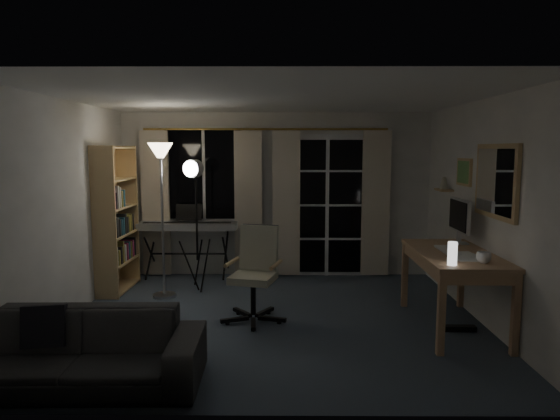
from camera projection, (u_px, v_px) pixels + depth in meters
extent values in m
cube|color=#373F50|center=(273.00, 320.00, 5.50)|extent=(4.50, 4.00, 0.02)
cube|color=white|center=(204.00, 174.00, 7.29)|extent=(1.20, 0.06, 1.40)
cube|color=black|center=(204.00, 174.00, 7.26)|extent=(1.10, 0.02, 1.30)
cube|color=white|center=(204.00, 174.00, 7.25)|extent=(0.04, 0.03, 1.30)
cube|color=white|center=(327.00, 207.00, 7.34)|extent=(1.32, 0.06, 2.11)
cube|color=black|center=(307.00, 207.00, 7.31)|extent=(0.55, 0.02, 1.95)
cube|color=black|center=(348.00, 207.00, 7.30)|extent=(0.55, 0.02, 1.95)
cube|color=white|center=(327.00, 207.00, 7.30)|extent=(0.05, 0.04, 2.05)
cube|color=white|center=(327.00, 239.00, 7.35)|extent=(1.15, 0.03, 0.03)
cube|color=white|center=(327.00, 205.00, 7.29)|extent=(1.15, 0.03, 0.03)
cube|color=white|center=(328.00, 171.00, 7.23)|extent=(1.15, 0.03, 0.03)
cylinder|color=gold|center=(265.00, 129.00, 7.12)|extent=(3.50, 0.03, 0.03)
cube|color=beige|center=(156.00, 204.00, 7.25)|extent=(0.40, 0.07, 2.10)
cube|color=beige|center=(248.00, 204.00, 7.24)|extent=(0.40, 0.07, 2.10)
cube|color=beige|center=(286.00, 204.00, 7.23)|extent=(0.40, 0.07, 2.10)
cube|color=beige|center=(376.00, 204.00, 7.22)|extent=(0.40, 0.07, 2.10)
cube|color=tan|center=(104.00, 224.00, 6.12)|extent=(0.31, 0.04, 1.91)
cube|color=tan|center=(127.00, 215.00, 6.98)|extent=(0.31, 0.04, 1.91)
cube|color=tan|center=(106.00, 219.00, 6.55)|extent=(0.05, 0.86, 1.91)
cube|color=tan|center=(119.00, 287.00, 6.66)|extent=(0.33, 0.87, 0.02)
cube|color=tan|center=(118.00, 262.00, 6.62)|extent=(0.33, 0.87, 0.02)
cube|color=tan|center=(117.00, 235.00, 6.57)|extent=(0.33, 0.87, 0.02)
cube|color=tan|center=(116.00, 207.00, 6.53)|extent=(0.33, 0.87, 0.02)
cube|color=tan|center=(115.00, 180.00, 6.49)|extent=(0.33, 0.87, 0.02)
cube|color=tan|center=(113.00, 148.00, 6.44)|extent=(0.33, 0.87, 0.02)
cube|color=white|center=(109.00, 257.00, 6.25)|extent=(0.22, 0.06, 0.25)
cube|color=#B2A54A|center=(112.00, 258.00, 6.35)|extent=(0.21, 0.04, 0.19)
cube|color=#2E2E2E|center=(114.00, 255.00, 6.42)|extent=(0.21, 0.04, 0.22)
cube|color=#B2A54A|center=(116.00, 252.00, 6.49)|extent=(0.21, 0.04, 0.28)
cube|color=white|center=(118.00, 253.00, 6.57)|extent=(0.22, 0.05, 0.22)
cube|color=#C2376D|center=(120.00, 251.00, 6.66)|extent=(0.21, 0.04, 0.23)
cube|color=#2C6A86|center=(122.00, 250.00, 6.73)|extent=(0.22, 0.05, 0.23)
cube|color=#B2A54A|center=(124.00, 249.00, 6.81)|extent=(0.21, 0.03, 0.22)
cube|color=#C2376D|center=(126.00, 248.00, 6.88)|extent=(0.22, 0.06, 0.23)
cube|color=#2E2E2E|center=(128.00, 246.00, 6.97)|extent=(0.21, 0.03, 0.25)
cube|color=#2C6A86|center=(108.00, 228.00, 6.21)|extent=(0.21, 0.04, 0.26)
cube|color=#2E2E2E|center=(110.00, 228.00, 6.28)|extent=(0.22, 0.06, 0.26)
cube|color=#2E2E2E|center=(113.00, 228.00, 6.37)|extent=(0.21, 0.04, 0.22)
cube|color=#2C6A86|center=(115.00, 227.00, 6.44)|extent=(0.21, 0.03, 0.21)
cube|color=#2C6A86|center=(117.00, 226.00, 6.51)|extent=(0.21, 0.04, 0.22)
cube|color=#2E2E2E|center=(119.00, 224.00, 6.58)|extent=(0.21, 0.04, 0.26)
cube|color=#2E2E2E|center=(120.00, 225.00, 6.65)|extent=(0.22, 0.05, 0.21)
cube|color=gold|center=(123.00, 223.00, 6.73)|extent=(0.21, 0.04, 0.22)
cube|color=#B2A54A|center=(124.00, 222.00, 6.81)|extent=(0.21, 0.03, 0.23)
cube|color=#2E2E2E|center=(126.00, 222.00, 6.87)|extent=(0.21, 0.03, 0.22)
cube|color=#C2376D|center=(107.00, 199.00, 6.16)|extent=(0.21, 0.04, 0.27)
cube|color=#2E2E2E|center=(109.00, 201.00, 6.24)|extent=(0.21, 0.03, 0.21)
cube|color=white|center=(111.00, 197.00, 6.30)|extent=(0.21, 0.04, 0.29)
cube|color=white|center=(113.00, 198.00, 6.37)|extent=(0.21, 0.04, 0.26)
cube|color=#B2A54A|center=(115.00, 199.00, 6.44)|extent=(0.21, 0.04, 0.21)
cube|color=#2C6A86|center=(117.00, 198.00, 6.51)|extent=(0.21, 0.04, 0.22)
cylinder|color=#B2B2B7|center=(165.00, 295.00, 6.36)|extent=(0.29, 0.29, 0.03)
cylinder|color=#B2B2B7|center=(162.00, 225.00, 6.25)|extent=(0.03, 0.03, 1.80)
cone|color=#FFE5B2|center=(160.00, 150.00, 6.14)|extent=(0.31, 0.31, 0.19)
cylinder|color=black|center=(151.00, 254.00, 7.15)|extent=(0.03, 0.67, 0.61)
cylinder|color=black|center=(151.00, 254.00, 7.15)|extent=(0.03, 0.67, 0.61)
cylinder|color=black|center=(226.00, 254.00, 7.15)|extent=(0.03, 0.67, 0.61)
cylinder|color=black|center=(226.00, 254.00, 7.15)|extent=(0.03, 0.67, 0.61)
cylinder|color=black|center=(188.00, 254.00, 7.15)|extent=(1.07, 0.03, 0.03)
cube|color=silver|center=(188.00, 226.00, 7.10)|extent=(1.39, 0.36, 0.10)
cube|color=white|center=(187.00, 224.00, 7.01)|extent=(1.28, 0.15, 0.02)
cube|color=black|center=(187.00, 223.00, 7.05)|extent=(1.24, 0.09, 0.01)
cube|color=black|center=(189.00, 212.00, 7.18)|extent=(0.37, 0.08, 0.23)
cylinder|color=black|center=(205.00, 267.00, 6.61)|extent=(0.13, 0.26, 0.71)
cylinder|color=black|center=(198.00, 264.00, 6.77)|extent=(0.18, 0.23, 0.71)
cylinder|color=black|center=(190.00, 267.00, 6.59)|extent=(0.28, 0.06, 0.71)
cylinder|color=black|center=(197.00, 214.00, 6.57)|extent=(0.04, 0.04, 1.22)
cylinder|color=silver|center=(193.00, 169.00, 6.45)|extent=(0.27, 0.21, 0.23)
cylinder|color=white|center=(190.00, 169.00, 6.38)|extent=(0.19, 0.10, 0.20)
cube|color=black|center=(272.00, 319.00, 5.38)|extent=(0.31, 0.13, 0.04)
cylinder|color=black|center=(279.00, 321.00, 5.37)|extent=(0.06, 0.06, 0.05)
cube|color=black|center=(265.00, 312.00, 5.62)|extent=(0.21, 0.29, 0.04)
cylinder|color=black|center=(268.00, 312.00, 5.68)|extent=(0.06, 0.06, 0.05)
cube|color=black|center=(242.00, 312.00, 5.60)|extent=(0.23, 0.27, 0.04)
cylinder|color=black|center=(238.00, 312.00, 5.67)|extent=(0.06, 0.06, 0.05)
cube|color=black|center=(235.00, 320.00, 5.36)|extent=(0.31, 0.16, 0.04)
cylinder|color=black|center=(228.00, 322.00, 5.34)|extent=(0.06, 0.06, 0.05)
cube|color=black|center=(253.00, 324.00, 5.23)|extent=(0.07, 0.31, 0.04)
cylinder|color=black|center=(253.00, 329.00, 5.15)|extent=(0.06, 0.06, 0.05)
cylinder|color=black|center=(253.00, 297.00, 5.41)|extent=(0.07, 0.07, 0.39)
cube|color=beige|center=(253.00, 278.00, 5.38)|extent=(0.54, 0.54, 0.08)
cube|color=beige|center=(259.00, 248.00, 5.55)|extent=(0.44, 0.22, 0.51)
cube|color=black|center=(260.00, 245.00, 5.59)|extent=(0.42, 0.20, 0.47)
cylinder|color=tan|center=(232.00, 262.00, 5.45)|extent=(0.14, 0.39, 0.04)
cylinder|color=tan|center=(276.00, 265.00, 5.32)|extent=(0.14, 0.39, 0.04)
cube|color=#A77B55|center=(454.00, 254.00, 5.16)|extent=(0.77, 1.52, 0.04)
cube|color=#A77B55|center=(454.00, 261.00, 5.17)|extent=(0.73, 1.48, 0.11)
cube|color=#A77B55|center=(441.00, 314.00, 4.51)|extent=(0.07, 0.07, 0.77)
cube|color=#A77B55|center=(516.00, 315.00, 4.49)|extent=(0.07, 0.07, 0.77)
cube|color=#A77B55|center=(405.00, 275.00, 5.92)|extent=(0.07, 0.07, 0.77)
cube|color=#A77B55|center=(461.00, 275.00, 5.91)|extent=(0.07, 0.07, 0.77)
cube|color=silver|center=(459.00, 243.00, 5.60)|extent=(0.20, 0.13, 0.02)
cube|color=silver|center=(459.00, 231.00, 5.58)|extent=(0.04, 0.03, 0.24)
cube|color=silver|center=(460.00, 215.00, 5.56)|extent=(0.04, 0.58, 0.37)
cube|color=black|center=(458.00, 215.00, 5.56)|extent=(0.02, 0.54, 0.32)
cube|color=white|center=(447.00, 250.00, 5.22)|extent=(0.16, 0.45, 0.02)
cube|color=white|center=(452.00, 256.00, 4.90)|extent=(0.07, 0.11, 0.02)
cube|color=white|center=(465.00, 255.00, 5.00)|extent=(0.28, 0.35, 0.01)
cube|color=white|center=(469.00, 260.00, 4.79)|extent=(0.24, 0.18, 0.00)
cube|color=black|center=(451.00, 256.00, 4.68)|extent=(0.05, 0.04, 0.13)
cylinder|color=white|center=(452.00, 254.00, 4.56)|extent=(0.09, 0.09, 0.22)
cube|color=black|center=(460.00, 328.00, 5.15)|extent=(0.32, 0.09, 0.05)
imported|color=silver|center=(484.00, 256.00, 4.65)|extent=(0.13, 0.11, 0.13)
cube|color=tan|center=(496.00, 181.00, 4.95)|extent=(0.04, 0.94, 0.74)
cube|color=white|center=(494.00, 181.00, 4.95)|extent=(0.01, 0.84, 0.64)
cube|color=tan|center=(464.00, 172.00, 5.84)|extent=(0.03, 0.42, 0.32)
cube|color=#44885F|center=(463.00, 172.00, 5.84)|extent=(0.00, 0.36, 0.26)
cube|color=tan|center=(444.00, 190.00, 6.36)|extent=(0.16, 0.30, 0.02)
cone|color=beige|center=(444.00, 183.00, 6.35)|extent=(0.12, 0.12, 0.15)
imported|color=#2A2A2C|center=(75.00, 339.00, 3.92)|extent=(1.98, 0.62, 0.77)
cube|color=black|center=(44.00, 326.00, 4.01)|extent=(0.36, 0.24, 0.35)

